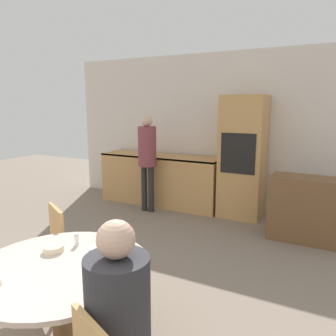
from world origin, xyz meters
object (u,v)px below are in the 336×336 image
sideboard (306,209)px  person_seated (116,326)px  person_standing (147,152)px  bowl_centre (53,248)px  chair_far_left (47,251)px  cup (93,254)px  oven_unit (243,157)px  dining_table (63,297)px

sideboard → person_seated: size_ratio=0.74×
person_seated → person_standing: person_standing is taller
person_standing → bowl_centre: bearing=-70.9°
chair_far_left → cup: bearing=7.1°
cup → bowl_centre: size_ratio=0.59×
person_standing → sideboard: bearing=-1.6°
person_seated → cup: 0.68m
oven_unit → chair_far_left: size_ratio=2.18×
person_seated → person_standing: 3.89m
person_standing → bowl_centre: size_ratio=10.97×
person_seated → bowl_centre: person_seated is taller
oven_unit → sideboard: (1.00, -0.56, -0.53)m
dining_table → person_standing: (-1.23, 3.10, 0.48)m
dining_table → chair_far_left: chair_far_left is taller
dining_table → cup: cup is taller
dining_table → person_seated: size_ratio=0.92×
person_seated → bowl_centre: 0.95m
sideboard → cup: (-1.08, -2.88, 0.36)m
sideboard → person_seated: (-0.56, -3.33, 0.30)m
sideboard → cup: sideboard is taller
person_seated → sideboard: bearing=80.4°
sideboard → dining_table: (-1.21, -3.03, 0.09)m
oven_unit → person_standing: 1.52m
oven_unit → person_seated: bearing=-83.5°
oven_unit → person_seated: oven_unit is taller
sideboard → oven_unit: bearing=150.7°
person_standing → cup: 3.26m
chair_far_left → dining_table: bearing=-6.1°
person_seated → cup: person_seated is taller
sideboard → bowl_centre: sideboard is taller
chair_far_left → person_standing: person_standing is taller
person_standing → person_seated: bearing=-61.1°
oven_unit → cup: 3.45m
oven_unit → bowl_centre: (-0.41, -3.47, -0.19)m
chair_far_left → person_standing: size_ratio=0.55×
sideboard → person_standing: person_standing is taller
dining_table → person_standing: size_ratio=0.71×
oven_unit → person_seated: 3.92m
dining_table → bowl_centre: bowl_centre is taller
cup → person_seated: bearing=-41.2°
chair_far_left → person_standing: 2.72m
chair_far_left → person_seated: (1.33, -0.78, 0.23)m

